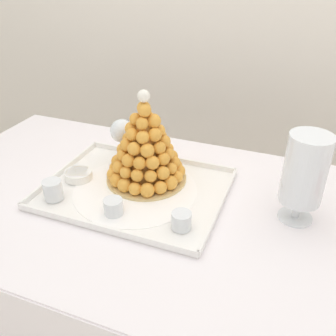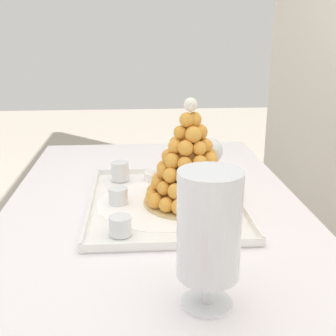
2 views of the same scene
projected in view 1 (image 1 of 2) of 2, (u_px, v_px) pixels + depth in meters
buffet_table at (170, 230)px, 1.12m from camera, size 1.65×0.85×0.76m
serving_tray at (135, 190)px, 1.13m from camera, size 0.54×0.42×0.02m
croquembouche at (145, 148)px, 1.13m from camera, size 0.26×0.26×0.30m
dessert_cup_left at (53, 191)px, 1.08m from camera, size 0.06×0.06×0.06m
dessert_cup_mid_left at (113, 207)px, 1.02m from camera, size 0.05×0.05×0.05m
dessert_cup_centre at (181, 221)px, 0.97m from camera, size 0.05×0.05×0.05m
creme_brulee_ramekin at (78, 174)px, 1.18m from camera, size 0.09×0.09×0.03m
macaron_goblet at (305, 172)px, 0.95m from camera, size 0.11×0.11×0.25m
wine_glass at (122, 132)px, 1.23m from camera, size 0.08×0.08×0.16m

